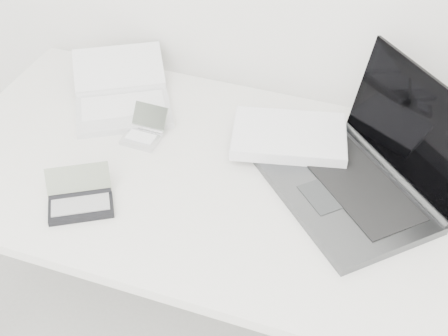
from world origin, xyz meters
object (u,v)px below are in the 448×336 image
(netbook_open_white, at_px, (122,98))
(laptop_large, at_px, (341,162))
(desk, at_px, (240,192))
(palmtop_charcoal, at_px, (80,201))

(netbook_open_white, bearing_deg, laptop_large, -38.60)
(desk, relative_size, laptop_large, 2.48)
(laptop_large, distance_m, palmtop_charcoal, 0.65)
(desk, xyz_separation_m, palmtop_charcoal, (-0.33, -0.22, 0.06))
(laptop_large, height_order, netbook_open_white, laptop_large)
(desk, distance_m, netbook_open_white, 0.47)
(desk, distance_m, laptop_large, 0.27)
(netbook_open_white, height_order, palmtop_charcoal, netbook_open_white)
(laptop_large, bearing_deg, palmtop_charcoal, -105.50)
(laptop_large, distance_m, netbook_open_white, 0.67)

